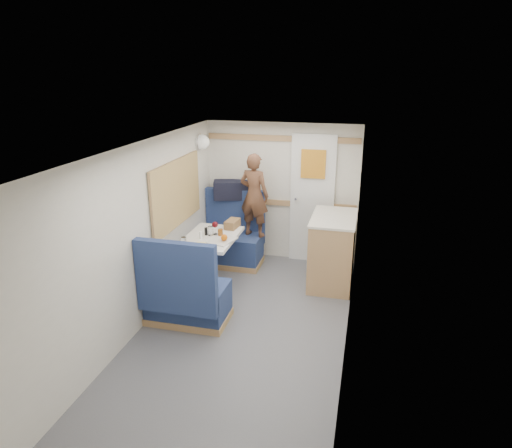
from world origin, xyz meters
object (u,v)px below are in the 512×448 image
(cheese_block, at_px, (201,244))
(bench_near, at_px, (186,299))
(galley_counter, at_px, (332,250))
(tray, at_px, (222,240))
(orange_fruit, at_px, (224,238))
(tumbler_right, at_px, (211,231))
(beer_glass, at_px, (220,233))
(person, at_px, (254,195))
(bread_loaf, at_px, (232,224))
(wine_glass, at_px, (215,225))
(pepper_grinder, at_px, (206,231))
(salt_grinder, at_px, (200,235))
(dinette_table, at_px, (211,248))
(bench_far, at_px, (232,243))
(tumbler_left, at_px, (184,241))
(dome_light, at_px, (202,142))
(duffel_bag, at_px, (233,190))

(cheese_block, bearing_deg, bench_near, -91.53)
(galley_counter, distance_m, tray, 1.47)
(orange_fruit, height_order, tumbler_right, tumbler_right)
(beer_glass, bearing_deg, tumbler_right, 170.60)
(person, bearing_deg, tray, 94.76)
(orange_fruit, xyz_separation_m, bread_loaf, (-0.06, 0.52, -0.00))
(tray, bearing_deg, wine_glass, 127.64)
(tray, relative_size, orange_fruit, 4.23)
(galley_counter, xyz_separation_m, tumbler_right, (-1.48, -0.51, 0.31))
(tray, distance_m, bread_loaf, 0.50)
(bench_near, xyz_separation_m, pepper_grinder, (-0.07, 0.89, 0.47))
(salt_grinder, bearing_deg, beer_glass, 32.54)
(person, distance_m, pepper_grinder, 0.98)
(dinette_table, xyz_separation_m, bench_near, (-0.00, -0.86, -0.27))
(bench_far, bearing_deg, salt_grinder, -95.27)
(tumbler_right, bearing_deg, tumbler_left, -114.75)
(tumbler_right, bearing_deg, tray, -39.34)
(dinette_table, relative_size, bread_loaf, 3.63)
(pepper_grinder, bearing_deg, wine_glass, 27.05)
(galley_counter, bearing_deg, beer_glass, -158.52)
(orange_fruit, relative_size, wine_glass, 0.47)
(bench_near, height_order, dome_light, dome_light)
(bench_near, bearing_deg, salt_grinder, 96.87)
(person, height_order, cheese_block, person)
(dinette_table, height_order, bench_far, bench_far)
(cheese_block, relative_size, tumbler_right, 0.97)
(orange_fruit, distance_m, pepper_grinder, 0.34)
(orange_fruit, relative_size, tumbler_left, 0.77)
(bench_near, height_order, wine_glass, bench_near)
(galley_counter, xyz_separation_m, tray, (-1.28, -0.67, 0.26))
(galley_counter, height_order, tray, galley_counter)
(tumbler_left, bearing_deg, tumbler_right, 65.25)
(galley_counter, bearing_deg, orange_fruit, -150.70)
(duffel_bag, relative_size, pepper_grinder, 5.49)
(tumbler_left, distance_m, bread_loaf, 0.83)
(tray, height_order, pepper_grinder, pepper_grinder)
(bread_loaf, bearing_deg, duffel_bag, 106.06)
(galley_counter, height_order, wine_glass, galley_counter)
(beer_glass, relative_size, pepper_grinder, 0.98)
(bread_loaf, bearing_deg, person, 71.75)
(duffel_bag, relative_size, orange_fruit, 6.84)
(salt_grinder, bearing_deg, pepper_grinder, 81.71)
(galley_counter, distance_m, orange_fruit, 1.46)
(bench_far, relative_size, galley_counter, 1.14)
(dinette_table, xyz_separation_m, beer_glass, (0.12, 0.02, 0.20))
(wine_glass, xyz_separation_m, tumbler_right, (-0.05, -0.04, -0.07))
(tray, relative_size, beer_glass, 3.47)
(dinette_table, bearing_deg, tumbler_right, 107.80)
(orange_fruit, distance_m, tumbler_left, 0.48)
(dinette_table, bearing_deg, galley_counter, 20.54)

